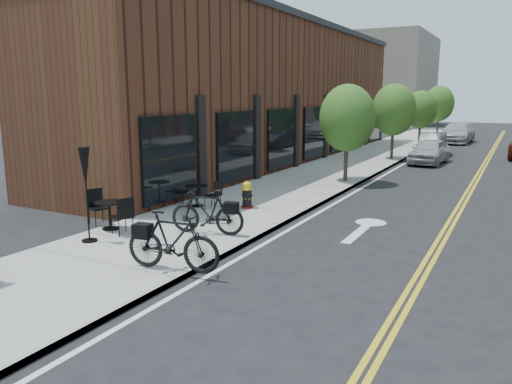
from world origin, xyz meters
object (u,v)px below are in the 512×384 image
Objects in this scene: bistro_set_c at (197,193)px; parked_car_a at (429,151)px; parked_car_b at (432,144)px; parked_car_c at (457,133)px; patio_umbrella at (85,174)px; bicycle_left at (207,212)px; fire_hydrant at (247,195)px; bicycle_right at (173,241)px; bistro_set_b at (110,211)px.

parked_car_a reaches higher than bistro_set_c.
parked_car_b is 9.05m from parked_car_c.
parked_car_a is (4.66, 18.63, -1.07)m from patio_umbrella.
bistro_set_c is 15.04m from parked_car_a.
parked_car_c reaches higher than bistro_set_c.
bistro_set_c is at bearing -153.83° from bicycle_left.
bistro_set_c is at bearing -169.69° from fire_hydrant.
fire_hydrant is 5.21m from patio_umbrella.
parked_car_a is at bearing 68.04° from fire_hydrant.
parked_car_c is (4.46, 27.13, 0.18)m from bistro_set_c.
bicycle_left is at bearing -91.62° from parked_car_c.
bicycle_left is 0.37× the size of parked_car_c.
bicycle_right is at bearing -89.73° from parked_car_c.
parked_car_a is at bearing 74.32° from bistro_set_c.
parked_car_a is (5.00, 17.58, 0.05)m from bistro_set_b.
fire_hydrant is 0.45× the size of bicycle_left.
fire_hydrant is at bearing 5.51° from bicycle_right.
bicycle_left reaches higher than fire_hydrant.
parked_car_a is (4.56, 14.33, 0.09)m from bistro_set_c.
fire_hydrant is 0.22× the size of parked_car_a.
fire_hydrant is 17.76m from parked_car_b.
parked_car_c reaches higher than fire_hydrant.
bicycle_right is 0.49× the size of parked_car_b.
parked_car_c is (-0.09, 12.79, 0.09)m from parked_car_a.
bistro_set_b is (-1.92, -3.78, 0.07)m from fire_hydrant.
patio_umbrella is 0.44× the size of parked_car_c.
fire_hydrant is 0.21× the size of parked_car_b.
parked_car_a is 12.79m from parked_car_c.
bistro_set_b is 0.44× the size of parked_car_b.
bistro_set_c is (0.44, 3.25, -0.04)m from bistro_set_b.
patio_umbrella is at bearing -117.40° from fire_hydrant.
bistro_set_c is 0.39× the size of parked_car_b.
parked_car_a is at bearing 93.63° from bistro_set_b.
bicycle_left is 2.98m from patio_umbrella.
bicycle_right is (1.38, -5.50, 0.20)m from fire_hydrant.
parked_car_b is at bearing 79.28° from patio_umbrella.
parked_car_c is (1.61, 32.10, 0.01)m from bicycle_right.
bicycle_right is 5.73m from bistro_set_c.
parked_car_b is (4.14, 18.09, 0.12)m from bistro_set_c.
fire_hydrant is at bearing 21.62° from bistro_set_c.
patio_umbrella is at bearing 68.59° from bicycle_right.
bistro_set_b is 18.28m from parked_car_a.
parked_car_c reaches higher than parked_car_a.
bistro_set_b is (-2.44, -0.79, -0.09)m from bicycle_left.
bistro_set_c is 18.55m from parked_car_b.
bistro_set_b is (-3.30, 1.72, -0.13)m from bicycle_right.
bicycle_left is at bearing -101.39° from parked_car_b.
bicycle_right reaches higher than bistro_set_b.
bicycle_left is 0.85× the size of patio_umbrella.
parked_car_a is 0.75× the size of parked_car_c.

